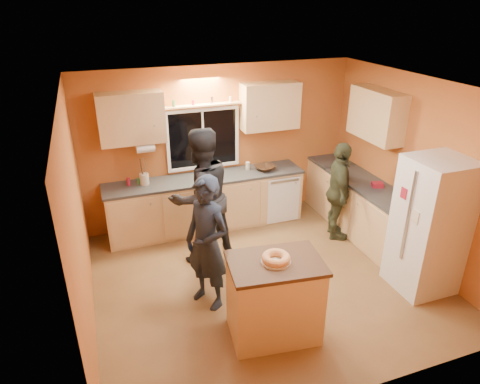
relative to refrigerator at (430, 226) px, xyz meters
name	(u,v)px	position (x,y,z in m)	size (l,w,h in m)	color
ground	(265,279)	(-1.89, 0.80, -0.90)	(4.50, 4.50, 0.00)	brown
room_shell	(265,158)	(-1.77, 1.21, 0.72)	(4.54, 4.04, 2.61)	#B75E2E
back_counter	(228,199)	(-1.88, 2.50, -0.45)	(4.23, 0.62, 0.90)	tan
right_counter	(368,212)	(0.06, 1.30, -0.45)	(0.62, 1.84, 0.90)	tan
refrigerator	(430,226)	(0.00, 0.00, 0.00)	(0.72, 0.70, 1.80)	silver
island	(274,298)	(-2.21, -0.17, -0.40)	(1.09, 0.81, 0.98)	tan
bundt_pastry	(276,258)	(-2.21, -0.17, 0.12)	(0.31, 0.31, 0.09)	tan
person_left	(207,244)	(-2.75, 0.61, -0.04)	(0.63, 0.41, 1.72)	black
person_center	(201,197)	(-2.55, 1.62, 0.09)	(0.96, 0.75, 1.98)	black
person_right	(339,192)	(-0.39, 1.50, -0.11)	(0.92, 0.38, 1.58)	#2F3421
mixing_bowl	(265,168)	(-1.23, 2.46, 0.04)	(0.32, 0.32, 0.08)	black
utensil_crock	(144,179)	(-3.20, 2.55, 0.09)	(0.14, 0.14, 0.17)	beige
potted_plant	(409,200)	(0.07, 0.50, 0.13)	(0.24, 0.21, 0.27)	gray
red_box	(377,185)	(0.12, 1.25, 0.04)	(0.16, 0.12, 0.07)	maroon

